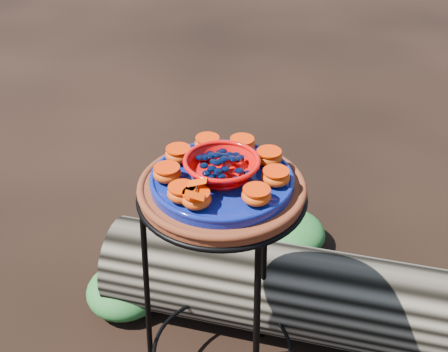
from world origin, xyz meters
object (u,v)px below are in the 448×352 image
Objects in this scene: red_bowl at (222,168)px; cobalt_plate at (222,181)px; terracotta_saucer at (222,190)px; driftwood_log at (352,302)px; plant_stand at (222,300)px.

cobalt_plate is at bearing 0.00° from red_bowl.
red_bowl reaches higher than terracotta_saucer.
terracotta_saucer is at bearing 0.00° from red_bowl.
cobalt_plate is 0.74m from driftwood_log.
cobalt_plate is 2.00× the size of red_bowl.
terracotta_saucer is (0.00, 0.00, 0.37)m from plant_stand.
plant_stand is 4.22× the size of red_bowl.
red_bowl is at bearing 0.00° from cobalt_plate.
plant_stand is 0.43× the size of driftwood_log.
terracotta_saucer is 0.06m from red_bowl.
cobalt_plate reaches higher than plant_stand.
terracotta_saucer is 1.17× the size of cobalt_plate.
plant_stand is at bearing 0.00° from terracotta_saucer.
terracotta_saucer is at bearing 0.00° from cobalt_plate.
driftwood_log is (0.22, 0.39, -0.59)m from cobalt_plate.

